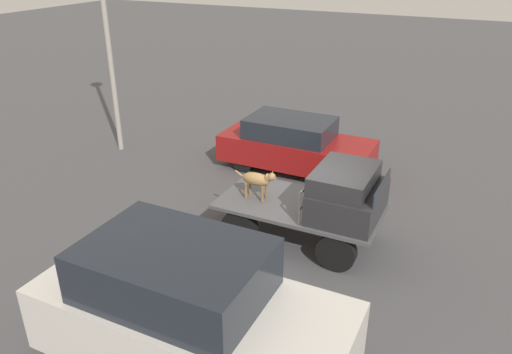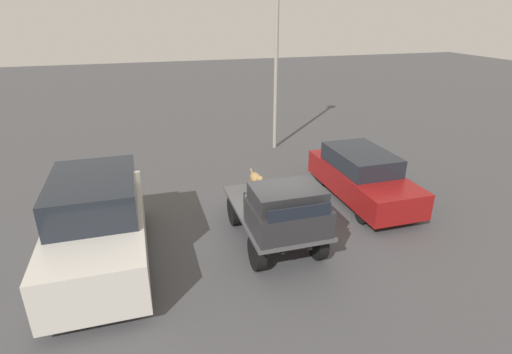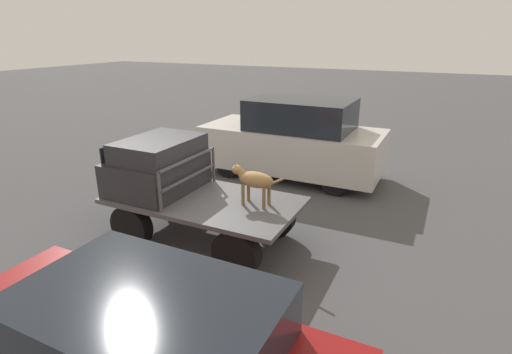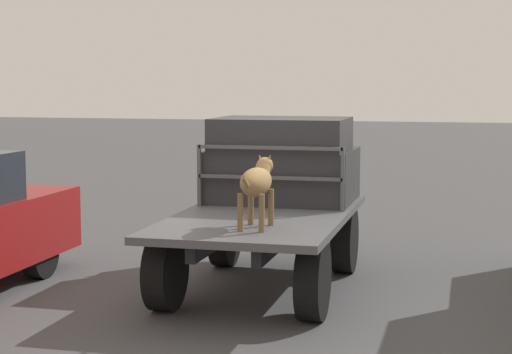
{
  "view_description": "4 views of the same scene",
  "coord_description": "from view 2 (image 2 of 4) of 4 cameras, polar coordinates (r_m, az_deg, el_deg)",
  "views": [
    {
      "loc": [
        3.33,
        -9.04,
        6.01
      ],
      "look_at": [
        -0.99,
        -0.16,
        1.39
      ],
      "focal_mm": 35.0,
      "sensor_mm": 36.0,
      "label": 1
    },
    {
      "loc": [
        8.55,
        -3.01,
        5.59
      ],
      "look_at": [
        -0.99,
        -0.16,
        1.39
      ],
      "focal_mm": 28.0,
      "sensor_mm": 36.0,
      "label": 2
    },
    {
      "loc": [
        -3.84,
        5.66,
        3.72
      ],
      "look_at": [
        -0.99,
        -0.16,
        1.39
      ],
      "focal_mm": 28.0,
      "sensor_mm": 36.0,
      "label": 3
    },
    {
      "loc": [
        -9.17,
        -2.21,
        2.34
      ],
      "look_at": [
        -0.99,
        -0.16,
        1.39
      ],
      "focal_mm": 60.0,
      "sensor_mm": 36.0,
      "label": 4
    }
  ],
  "objects": [
    {
      "name": "flatbed_truck",
      "position": [
        10.35,
        2.45,
        -5.94
      ],
      "size": [
        3.53,
        1.85,
        0.87
      ],
      "color": "black",
      "rests_on": "ground"
    },
    {
      "name": "ground_plane",
      "position": [
        10.65,
        2.4,
        -8.8
      ],
      "size": [
        80.0,
        80.0,
        0.0
      ],
      "primitive_type": "plane",
      "color": "#474749"
    },
    {
      "name": "truck_headboard",
      "position": [
        9.75,
        3.09,
        -2.89
      ],
      "size": [
        0.04,
        1.73,
        0.73
      ],
      "color": "#4C4C4F",
      "rests_on": "flatbed_truck"
    },
    {
      "name": "light_pole_near",
      "position": [
        16.66,
        3.01,
        21.25
      ],
      "size": [
        0.54,
        0.54,
        7.31
      ],
      "color": "gray",
      "rests_on": "ground"
    },
    {
      "name": "dog",
      "position": [
        10.79,
        0.08,
        -0.38
      ],
      "size": [
        1.02,
        0.28,
        0.72
      ],
      "rotation": [
        0.0,
        0.0,
        0.04
      ],
      "color": "brown",
      "rests_on": "flatbed_truck"
    },
    {
      "name": "parked_pickup_far",
      "position": [
        9.9,
        -21.67,
        -6.31
      ],
      "size": [
        4.81,
        2.05,
        2.13
      ],
      "rotation": [
        0.0,
        0.0,
        -0.12
      ],
      "color": "black",
      "rests_on": "ground"
    },
    {
      "name": "parked_sedan",
      "position": [
        12.88,
        14.88,
        0.16
      ],
      "size": [
        4.34,
        1.75,
        1.56
      ],
      "rotation": [
        0.0,
        0.0,
        0.02
      ],
      "color": "black",
      "rests_on": "ground"
    },
    {
      "name": "truck_cab",
      "position": [
        9.16,
        4.58,
        -4.75
      ],
      "size": [
        1.35,
        1.73,
        1.02
      ],
      "color": "#28282B",
      "rests_on": "flatbed_truck"
    }
  ]
}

